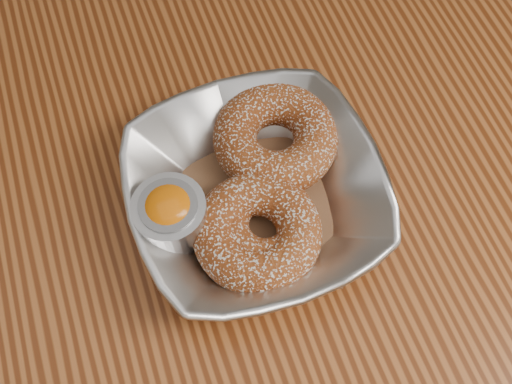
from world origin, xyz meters
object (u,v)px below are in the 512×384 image
object	(u,v)px
table	(219,281)
donut_back	(275,138)
serving_bowl	(256,194)
ramekin	(171,216)
donut_front	(257,232)
donut_extra	(265,224)

from	to	relation	value
table	donut_back	world-z (taller)	donut_back
serving_bowl	ramekin	bearing A→B (deg)	-179.44
table	ramekin	distance (m)	0.14
table	donut_front	distance (m)	0.13
donut_back	donut_front	size ratio (longest dim) A/B	1.04
donut_back	donut_front	world-z (taller)	donut_back
serving_bowl	donut_front	distance (m)	0.03
serving_bowl	donut_back	world-z (taller)	serving_bowl
serving_bowl	donut_front	world-z (taller)	serving_bowl
donut_back	table	bearing A→B (deg)	-140.83
donut_front	donut_extra	bearing A→B (deg)	31.94
donut_front	donut_extra	xyz separation A→B (m)	(0.01, 0.01, -0.00)
serving_bowl	donut_back	distance (m)	0.06
donut_extra	donut_front	bearing A→B (deg)	-148.06
serving_bowl	ramekin	size ratio (longest dim) A/B	3.57
donut_back	ramekin	size ratio (longest dim) A/B	1.85
donut_back	ramekin	xyz separation A→B (m)	(-0.10, -0.04, 0.01)
table	serving_bowl	distance (m)	0.13
donut_extra	serving_bowl	bearing A→B (deg)	85.69
serving_bowl	ramekin	xyz separation A→B (m)	(-0.07, -0.00, 0.01)
table	ramekin	world-z (taller)	ramekin
donut_back	ramekin	bearing A→B (deg)	-156.94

